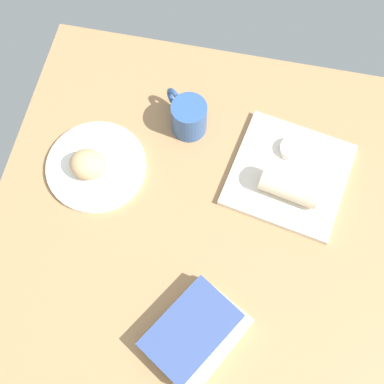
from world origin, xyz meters
TOP-DOWN VIEW (x-y plane):
  - dining_table at (0.00, 0.00)cm, footprint 110.00×90.00cm
  - round_plate at (16.12, 24.01)cm, footprint 23.22×23.22cm
  - scone_pastry at (14.70, 24.89)cm, footprint 7.73×8.86cm
  - square_plate at (22.85, -20.18)cm, footprint 29.84×29.84cm
  - sauce_cup at (28.60, -19.84)cm, footprint 5.70×5.70cm
  - breakfast_wrap at (18.24, -20.46)cm, footprint 8.40×14.14cm
  - book_stack at (-16.54, -5.88)cm, footprint 23.67×22.44cm
  - coffee_mug at (31.28, 5.32)cm, footprint 10.88×11.05cm

SIDE VIEW (x-z plane):
  - dining_table at x=0.00cm, z-range 0.00..4.00cm
  - round_plate at x=16.12cm, z-range 4.00..5.40cm
  - square_plate at x=22.85cm, z-range 4.00..5.60cm
  - book_stack at x=-16.54cm, z-range 3.89..8.82cm
  - sauce_cup at x=28.60cm, z-range 5.68..7.71cm
  - scone_pastry at x=14.70cm, z-range 5.40..11.26cm
  - breakfast_wrap at x=18.24cm, z-range 5.60..11.54cm
  - coffee_mug at x=31.28cm, z-range 4.10..13.10cm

